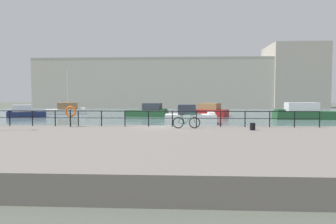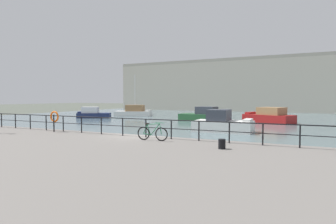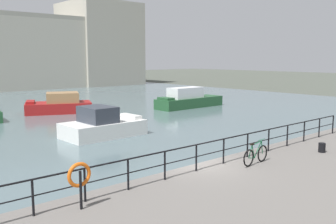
% 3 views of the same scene
% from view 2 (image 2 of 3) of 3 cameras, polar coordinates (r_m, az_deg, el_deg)
% --- Properties ---
extents(ground_plane, '(240.00, 240.00, 0.00)m').
position_cam_2_polar(ground_plane, '(17.61, -5.48, -7.50)').
color(ground_plane, '#4C5147').
extents(water_basin, '(80.00, 60.00, 0.01)m').
position_cam_2_polar(water_basin, '(46.02, 14.32, -1.15)').
color(water_basin, slate).
rests_on(water_basin, ground_plane).
extents(quay_promenade, '(56.00, 13.00, 0.89)m').
position_cam_2_polar(quay_promenade, '(12.53, -21.26, -9.88)').
color(quay_promenade, slate).
rests_on(quay_promenade, ground_plane).
extents(harbor_building, '(71.08, 12.83, 15.66)m').
position_cam_2_polar(harbor_building, '(70.41, 23.36, 5.16)').
color(harbor_building, '#B2AD9E').
rests_on(harbor_building, ground_plane).
extents(moored_harbor_tender, '(5.39, 2.96, 2.06)m').
position_cam_2_polar(moored_harbor_tender, '(26.85, 10.97, -2.31)').
color(moored_harbor_tender, white).
rests_on(moored_harbor_tender, water_basin).
extents(moored_white_yacht, '(6.78, 4.18, 7.22)m').
position_cam_2_polar(moored_white_yacht, '(49.78, -6.85, 0.09)').
color(moored_white_yacht, white).
rests_on(moored_white_yacht, water_basin).
extents(moored_cabin_cruiser, '(6.72, 5.14, 1.95)m').
position_cam_2_polar(moored_cabin_cruiser, '(38.56, 19.74, -0.82)').
color(moored_cabin_cruiser, maroon).
rests_on(moored_cabin_cruiser, water_basin).
extents(moored_red_daysailer, '(5.36, 4.04, 1.74)m').
position_cam_2_polar(moored_red_daysailer, '(45.84, -14.99, -0.31)').
color(moored_red_daysailer, navy).
rests_on(moored_red_daysailer, water_basin).
extents(moored_small_launch, '(6.29, 3.58, 1.94)m').
position_cam_2_polar(moored_small_launch, '(39.53, 7.07, -0.68)').
color(moored_small_launch, '#23512D').
rests_on(moored_small_launch, water_basin).
extents(quay_railing, '(24.28, 0.07, 1.08)m').
position_cam_2_polar(quay_railing, '(17.68, -11.29, -2.17)').
color(quay_railing, black).
rests_on(quay_railing, quay_promenade).
extents(parked_bicycle, '(1.77, 0.18, 0.98)m').
position_cam_2_polar(parked_bicycle, '(15.12, -3.18, -4.30)').
color(parked_bicycle, black).
rests_on(parked_bicycle, quay_promenade).
extents(mooring_bollard, '(0.32, 0.32, 0.44)m').
position_cam_2_polar(mooring_bollard, '(12.90, 10.83, -6.36)').
color(mooring_bollard, black).
rests_on(mooring_bollard, quay_promenade).
extents(life_ring_stand, '(0.75, 0.16, 1.40)m').
position_cam_2_polar(life_ring_stand, '(20.35, -21.97, -1.00)').
color(life_ring_stand, black).
rests_on(life_ring_stand, quay_promenade).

